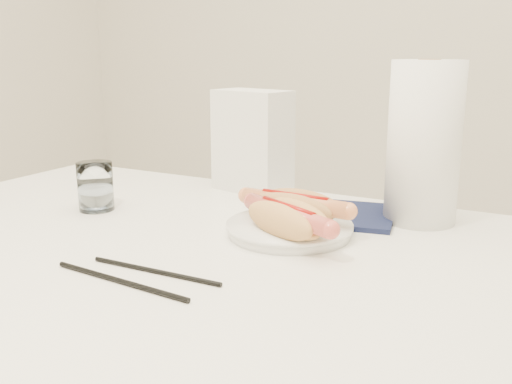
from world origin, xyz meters
The scene contains 10 objects.
table centered at (0.00, 0.00, 0.69)m, with size 1.20×0.80×0.75m.
plate centered at (0.14, 0.11, 0.76)m, with size 0.20×0.20×0.02m, color white.
hotdog_left centered at (0.13, 0.13, 0.79)m, with size 0.19×0.08×0.05m.
hotdog_right centered at (0.15, 0.07, 0.79)m, with size 0.18×0.13×0.05m.
water_glass centered at (-0.24, 0.08, 0.79)m, with size 0.06×0.06×0.09m, color silver.
chopstick_near centered at (0.03, -0.17, 0.75)m, with size 0.01×0.01×0.22m, color black.
chopstick_far centered at (0.05, -0.12, 0.75)m, with size 0.01×0.01×0.20m, color black.
napkin_box centered at (-0.06, 0.35, 0.85)m, with size 0.16×0.09×0.21m, color white.
navy_napkin centered at (0.18, 0.25, 0.75)m, with size 0.17×0.17×0.01m, color #111736.
paper_towel_roll centered at (0.30, 0.29, 0.89)m, with size 0.12×0.12×0.27m, color white.
Camera 1 is at (0.50, -0.69, 1.04)m, focal length 40.17 mm.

